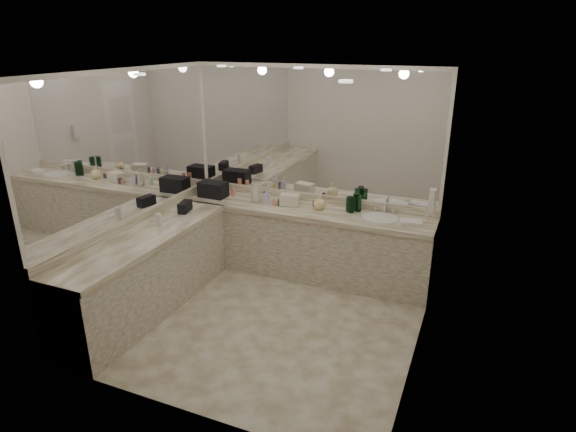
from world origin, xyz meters
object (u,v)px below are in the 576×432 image
at_px(wall_phone, 432,201).
at_px(cream_cosmetic_case, 290,200).
at_px(sink, 380,219).
at_px(hand_towel, 411,222).
at_px(black_toiletry_bag, 213,189).
at_px(soap_bottle_b, 266,196).
at_px(soap_bottle_c, 319,202).
at_px(soap_bottle_a, 256,193).

distance_m(wall_phone, cream_cosmetic_case, 1.88).
distance_m(sink, hand_towel, 0.37).
distance_m(black_toiletry_bag, soap_bottle_b, 0.75).
bearing_deg(soap_bottle_c, soap_bottle_a, -177.77).
distance_m(soap_bottle_a, soap_bottle_b, 0.14).
xyz_separation_m(sink, cream_cosmetic_case, (-1.16, 0.02, 0.07)).
height_order(wall_phone, cream_cosmetic_case, wall_phone).
height_order(black_toiletry_bag, hand_towel, black_toiletry_bag).
bearing_deg(soap_bottle_b, soap_bottle_a, -174.12).
relative_size(cream_cosmetic_case, soap_bottle_b, 1.41).
distance_m(sink, soap_bottle_b, 1.49).
relative_size(sink, soap_bottle_c, 2.27).
bearing_deg(black_toiletry_bag, sink, 1.13).
distance_m(black_toiletry_bag, soap_bottle_c, 1.47).
height_order(black_toiletry_bag, cream_cosmetic_case, black_toiletry_bag).
bearing_deg(wall_phone, black_toiletry_bag, 170.88).
bearing_deg(cream_cosmetic_case, soap_bottle_b, 168.39).
height_order(hand_towel, soap_bottle_b, soap_bottle_b).
bearing_deg(sink, cream_cosmetic_case, 178.95).
bearing_deg(hand_towel, wall_phone, -61.91).
xyz_separation_m(soap_bottle_b, soap_bottle_c, (0.72, 0.02, 0.01)).
distance_m(cream_cosmetic_case, soap_bottle_a, 0.46).
bearing_deg(hand_towel, soap_bottle_b, 178.35).
xyz_separation_m(sink, hand_towel, (0.36, -0.05, 0.03)).
bearing_deg(hand_towel, soap_bottle_a, 178.88).
bearing_deg(sink, soap_bottle_c, 178.00).
relative_size(wall_phone, soap_bottle_b, 1.42).
relative_size(soap_bottle_a, soap_bottle_b, 1.42).
relative_size(black_toiletry_bag, soap_bottle_b, 2.12).
relative_size(wall_phone, hand_towel, 0.99).
bearing_deg(hand_towel, soap_bottle_c, 176.35).
relative_size(hand_towel, soap_bottle_a, 1.01).
xyz_separation_m(wall_phone, hand_towel, (-0.24, 0.45, -0.43)).
bearing_deg(black_toiletry_bag, wall_phone, -9.12).
bearing_deg(sink, soap_bottle_a, -179.77).
relative_size(sink, hand_towel, 1.81).
xyz_separation_m(sink, soap_bottle_c, (-0.77, 0.03, 0.10)).
relative_size(wall_phone, soap_bottle_a, 1.00).
height_order(cream_cosmetic_case, soap_bottle_b, soap_bottle_b).
relative_size(soap_bottle_a, soap_bottle_c, 1.25).
bearing_deg(cream_cosmetic_case, hand_towel, -16.52).
relative_size(sink, black_toiletry_bag, 1.22).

